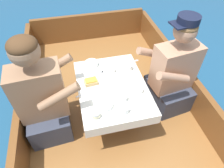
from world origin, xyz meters
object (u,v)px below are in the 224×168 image
person_starboard (172,75)px  sandwich (91,82)px  coffee_cup_center (123,98)px  person_port (43,99)px  tin_can (96,115)px  coffee_cup_starboard (129,67)px  coffee_cup_port (125,110)px

person_starboard → sandwich: (-0.79, 0.04, 0.05)m
coffee_cup_center → person_port: bearing=166.7°
person_starboard → tin_can: 0.88m
person_starboard → coffee_cup_starboard: size_ratio=10.82×
coffee_cup_port → person_port: bearing=155.9°
sandwich → person_starboard: bearing=-2.6°
person_port → person_starboard: person_port is taller
person_port → person_starboard: size_ratio=1.02×
coffee_cup_port → sandwich: bearing=119.4°
coffee_cup_port → coffee_cup_center: 0.13m
person_port → coffee_cup_port: bearing=-28.1°
person_starboard → coffee_cup_port: 0.67m
coffee_cup_starboard → tin_can: bearing=-130.2°
person_starboard → coffee_cup_center: (-0.56, -0.21, 0.04)m
sandwich → coffee_cup_center: sandwich is taller
coffee_cup_port → coffee_cup_starboard: 0.53m
person_port → tin_can: 0.49m
person_port → coffee_cup_starboard: (0.82, 0.21, 0.02)m
sandwich → tin_can: sandwich is taller
sandwich → coffee_cup_port: sandwich is taller
coffee_cup_port → coffee_cup_center: coffee_cup_port is taller
coffee_cup_center → coffee_cup_port: bearing=-98.6°
person_starboard → coffee_cup_center: 0.60m
sandwich → coffee_cup_port: 0.43m
tin_can → coffee_cup_center: bearing=26.0°
coffee_cup_port → tin_can: size_ratio=1.33×
coffee_cup_port → coffee_cup_starboard: (0.18, 0.50, -0.00)m
person_port → coffee_cup_center: (0.66, -0.16, 0.02)m
coffee_cup_port → tin_can: coffee_cup_port is taller
person_port → person_starboard: (1.22, 0.05, -0.02)m
coffee_cup_center → coffee_cup_starboard: bearing=66.3°
sandwich → coffee_cup_center: size_ratio=1.23×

